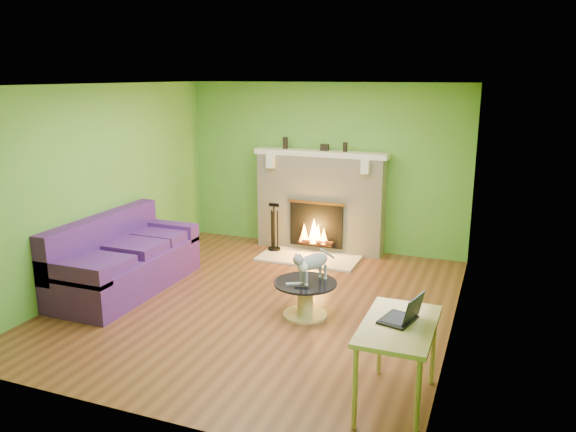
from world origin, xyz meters
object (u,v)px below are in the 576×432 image
(sofa, at_px, (122,261))
(desk, at_px, (398,334))
(coffee_table, at_px, (305,296))
(cat, at_px, (314,265))

(sofa, height_order, desk, sofa)
(sofa, bearing_deg, desk, -19.84)
(sofa, distance_m, desk, 4.06)
(coffee_table, distance_m, cat, 0.38)
(coffee_table, distance_m, desk, 1.98)
(coffee_table, bearing_deg, desk, -47.28)
(sofa, xyz_separation_m, coffee_table, (2.49, 0.05, -0.13))
(cat, bearing_deg, coffee_table, -123.34)
(sofa, relative_size, coffee_table, 2.92)
(coffee_table, relative_size, desk, 0.73)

